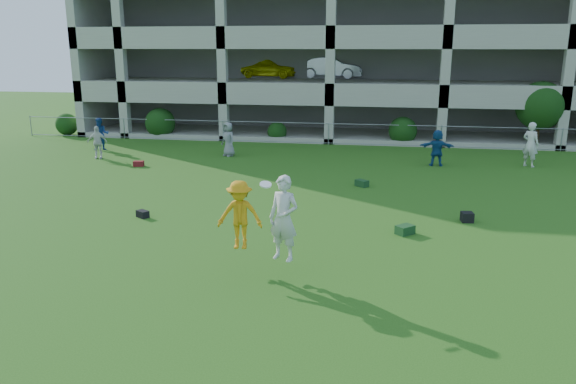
% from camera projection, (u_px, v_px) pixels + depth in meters
% --- Properties ---
extents(ground, '(100.00, 100.00, 0.00)m').
position_uv_depth(ground, '(242.00, 283.00, 12.80)').
color(ground, '#235114').
rests_on(ground, ground).
extents(bystander_a, '(0.99, 0.89, 1.68)m').
position_uv_depth(bystander_a, '(101.00, 134.00, 28.96)').
color(bystander_a, navy).
rests_on(bystander_a, ground).
extents(bystander_b, '(0.99, 0.63, 1.56)m').
position_uv_depth(bystander_b, '(97.00, 142.00, 26.86)').
color(bystander_b, silver).
rests_on(bystander_b, ground).
extents(bystander_c, '(0.97, 0.90, 1.66)m').
position_uv_depth(bystander_c, '(228.00, 139.00, 27.44)').
color(bystander_c, gray).
rests_on(bystander_c, ground).
extents(bystander_d, '(1.54, 0.52, 1.64)m').
position_uv_depth(bystander_d, '(437.00, 148.00, 25.18)').
color(bystander_d, navy).
rests_on(bystander_d, ground).
extents(bystander_e, '(0.87, 0.84, 2.01)m').
position_uv_depth(bystander_e, '(531.00, 144.00, 24.95)').
color(bystander_e, silver).
rests_on(bystander_e, ground).
extents(bag_black_b, '(0.47, 0.43, 0.22)m').
position_uv_depth(bag_black_b, '(143.00, 214.00, 17.68)').
color(bag_black_b, black).
rests_on(bag_black_b, ground).
extents(bag_green_c, '(0.60, 0.60, 0.26)m').
position_uv_depth(bag_green_c, '(405.00, 230.00, 16.09)').
color(bag_green_c, '#13361B').
rests_on(bag_green_c, ground).
extents(crate_d, '(0.39, 0.39, 0.30)m').
position_uv_depth(crate_d, '(467.00, 217.00, 17.22)').
color(crate_d, black).
rests_on(crate_d, ground).
extents(bag_red_f, '(0.49, 0.35, 0.24)m').
position_uv_depth(bag_red_f, '(139.00, 164.00, 25.23)').
color(bag_red_f, '#5D140F').
rests_on(bag_red_f, ground).
extents(bag_green_g, '(0.57, 0.56, 0.25)m').
position_uv_depth(bag_green_g, '(362.00, 183.00, 21.60)').
color(bag_green_g, '#12341F').
rests_on(bag_green_g, ground).
extents(frisbee_contest, '(2.09, 0.99, 1.99)m').
position_uv_depth(frisbee_contest, '(256.00, 216.00, 13.07)').
color(frisbee_contest, orange).
rests_on(frisbee_contest, ground).
extents(parking_garage, '(30.00, 14.00, 12.00)m').
position_uv_depth(parking_garage, '(343.00, 34.00, 37.70)').
color(parking_garage, '#9E998C').
rests_on(parking_garage, ground).
extents(fence, '(36.06, 0.06, 1.20)m').
position_uv_depth(fence, '(329.00, 133.00, 30.76)').
color(fence, gray).
rests_on(fence, ground).
extents(shrub_row, '(34.38, 2.52, 3.50)m').
position_uv_depth(shrub_row, '(414.00, 117.00, 30.43)').
color(shrub_row, '#163D11').
rests_on(shrub_row, ground).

